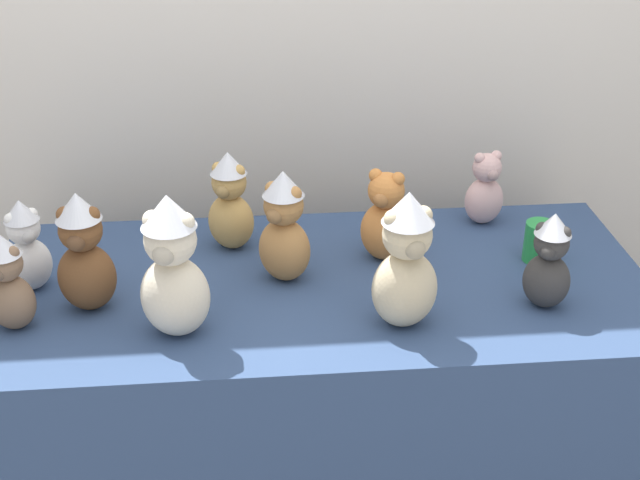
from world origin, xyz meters
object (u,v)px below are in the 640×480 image
Objects in this scene: teddy_bear_charcoal at (549,262)px; party_cup_green at (539,242)px; teddy_bear_snow at (27,246)px; teddy_bear_sand at (406,262)px; teddy_bear_blush at (485,190)px; teddy_bear_ginger at (385,219)px; teddy_bear_caramel at (284,228)px; display_table at (320,401)px; teddy_bear_cream at (173,268)px; teddy_bear_chestnut at (84,254)px; teddy_bear_honey at (230,202)px; teddy_bear_mocha at (8,283)px.

party_cup_green is (0.06, 0.22, -0.07)m from teddy_bear_charcoal.
teddy_bear_snow is 0.72× the size of teddy_bear_sand.
teddy_bear_blush is 0.88× the size of teddy_bear_charcoal.
teddy_bear_ginger reaches higher than teddy_bear_blush.
teddy_bear_caramel is 1.23× the size of teddy_bear_snow.
display_table is 15.45× the size of party_cup_green.
teddy_bear_charcoal is at bearing 16.59° from teddy_bear_cream.
teddy_bear_snow is (-1.23, -0.26, 0.02)m from teddy_bear_blush.
teddy_bear_caramel is 0.49m from teddy_bear_chestnut.
teddy_bear_blush is 0.25m from party_cup_green.
teddy_bear_honey reaches higher than teddy_bear_ginger.
teddy_bear_ginger is at bearing 50.27° from teddy_bear_caramel.
teddy_bear_sand is at bearing -63.20° from teddy_bear_ginger.
teddy_bear_ginger is 0.75× the size of teddy_bear_sand.
teddy_bear_blush is at bearing 35.26° from teddy_bear_mocha.
teddy_bear_snow is 0.18m from teddy_bear_mocha.
teddy_bear_snow is 1.32m from party_cup_green.
teddy_bear_cream is 0.98m from party_cup_green.
teddy_bear_chestnut is 0.44m from teddy_bear_honey.
teddy_bear_cream is 1.26× the size of teddy_bear_honey.
teddy_bear_mocha is 0.18m from teddy_bear_chestnut.
teddy_bear_cream is at bearing -164.41° from party_cup_green.
teddy_bear_cream is 1.44× the size of teddy_bear_mocha.
teddy_bear_caramel is at bearing -29.67° from teddy_bear_honey.
teddy_bear_snow is 0.91m from teddy_bear_ginger.
teddy_bear_cream is (-0.85, -0.50, 0.07)m from teddy_bear_blush.
teddy_bear_ginger is 0.83× the size of teddy_bear_chestnut.
party_cup_green is at bearing -82.02° from teddy_bear_blush.
teddy_bear_chestnut is at bearing -63.85° from teddy_bear_snow.
teddy_bear_blush reaches higher than display_table.
teddy_bear_cream is 1.15× the size of teddy_bear_chestnut.
display_table is 0.74m from party_cup_green.
teddy_bear_caramel is 0.69m from party_cup_green.
teddy_bear_honey is at bearing 87.06° from teddy_bear_cream.
teddy_bear_chestnut is (0.16, -0.11, 0.03)m from teddy_bear_snow.
display_table is 0.76m from teddy_bear_blush.
teddy_bear_sand reaches higher than teddy_bear_honey.
display_table is 0.79m from teddy_bear_chestnut.
teddy_bear_ginger is 1.02× the size of teddy_bear_charcoal.
teddy_bear_charcoal is 2.29× the size of party_cup_green.
teddy_bear_cream reaches higher than party_cup_green.
teddy_bear_blush is at bearing 111.11° from party_cup_green.
teddy_bear_honey reaches higher than party_cup_green.
teddy_bear_sand is at bearing -141.81° from teddy_bear_charcoal.
teddy_bear_cream reaches higher than teddy_bear_honey.
teddy_bear_chestnut is 1.17m from party_cup_green.
teddy_bear_mocha is at bearing -171.19° from party_cup_green.
teddy_bear_caramel reaches higher than teddy_bear_mocha.
teddy_bear_charcoal is at bearing -17.05° from display_table.
teddy_bear_mocha is 0.80× the size of teddy_bear_chestnut.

